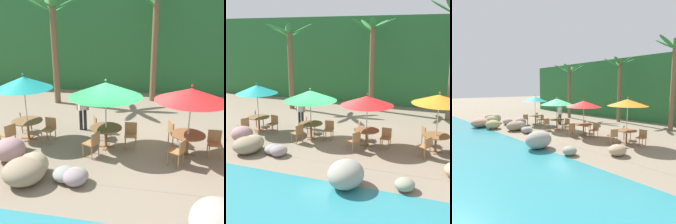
{
  "view_description": "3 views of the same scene",
  "coord_description": "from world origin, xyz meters",
  "views": [
    {
      "loc": [
        1.08,
        -8.76,
        4.14
      ],
      "look_at": [
        -0.75,
        0.47,
        1.06
      ],
      "focal_mm": 43.76,
      "sensor_mm": 36.0,
      "label": 1
    },
    {
      "loc": [
        5.16,
        -12.51,
        4.76
      ],
      "look_at": [
        0.34,
        0.29,
        1.26
      ],
      "focal_mm": 48.45,
      "sensor_mm": 36.0,
      "label": 2
    },
    {
      "loc": [
        10.41,
        -9.93,
        3.0
      ],
      "look_at": [
        -0.2,
        -0.09,
        1.33
      ],
      "focal_mm": 32.19,
      "sensor_mm": 36.0,
      "label": 3
    }
  ],
  "objects": [
    {
      "name": "chair_red_seaward",
      "position": [
        2.75,
        -0.25,
        0.51
      ],
      "size": [
        0.43,
        0.43,
        0.87
      ],
      "color": "#9E7042",
      "rests_on": "ground"
    },
    {
      "name": "chair_green_left",
      "position": [
        -1.06,
        -1.07,
        0.51
      ],
      "size": [
        0.56,
        0.55,
        0.87
      ],
      "color": "#9E7042",
      "rests_on": "ground"
    },
    {
      "name": "umbrella_green",
      "position": [
        -0.82,
        -0.25,
        2.06
      ],
      "size": [
        2.46,
        2.46,
        2.41
      ],
      "color": "silver",
      "rests_on": "ground"
    },
    {
      "name": "chair_teal_left",
      "position": [
        -4.09,
        -0.93,
        0.51
      ],
      "size": [
        0.57,
        0.56,
        0.87
      ],
      "color": "#9E7042",
      "rests_on": "ground"
    },
    {
      "name": "chair_green_seaward",
      "position": [
        0.02,
        -0.06,
        0.51
      ],
      "size": [
        0.47,
        0.47,
        0.87
      ],
      "color": "#9E7042",
      "rests_on": "ground"
    },
    {
      "name": "dining_table_orange",
      "position": [
        4.79,
        -0.01,
        0.61
      ],
      "size": [
        1.1,
        1.1,
        0.74
      ],
      "color": "brown",
      "rests_on": "ground"
    },
    {
      "name": "waiter_in_white",
      "position": [
        -2.07,
        1.16,
        0.99
      ],
      "size": [
        0.52,
        0.37,
        1.7
      ],
      "color": "#232328",
      "rests_on": "ground"
    },
    {
      "name": "foliage_backdrop",
      "position": [
        0.0,
        9.0,
        3.0
      ],
      "size": [
        28.0,
        2.4,
        6.0
      ],
      "color": "#286633",
      "rests_on": "ground"
    },
    {
      "name": "umbrella_teal",
      "position": [
        -3.8,
        -0.13,
        2.15
      ],
      "size": [
        2.05,
        2.05,
        2.47
      ],
      "color": "silver",
      "rests_on": "ground"
    },
    {
      "name": "palm_tree_second",
      "position": [
        0.43,
        6.15,
        3.74
      ],
      "size": [
        2.7,
        2.89,
        5.77
      ],
      "color": "brown",
      "rests_on": "ground"
    },
    {
      "name": "chair_red_inland",
      "position": [
        1.47,
        0.41,
        0.51
      ],
      "size": [
        0.56,
        0.56,
        0.87
      ],
      "color": "#9E7042",
      "rests_on": "ground"
    },
    {
      "name": "chair_green_inland",
      "position": [
        -1.27,
        0.47,
        0.51
      ],
      "size": [
        0.57,
        0.57,
        0.87
      ],
      "color": "#9E7042",
      "rests_on": "ground"
    },
    {
      "name": "palm_tree_nearest",
      "position": [
        -4.6,
        4.73,
        3.71
      ],
      "size": [
        3.13,
        2.89,
        5.49
      ],
      "color": "brown",
      "rests_on": "ground"
    },
    {
      "name": "dining_table_red",
      "position": [
        1.9,
        -0.33,
        0.61
      ],
      "size": [
        1.1,
        1.1,
        0.74
      ],
      "color": "brown",
      "rests_on": "ground"
    },
    {
      "name": "chair_orange_left",
      "position": [
        4.46,
        -0.8,
        0.51
      ],
      "size": [
        0.58,
        0.57,
        0.87
      ],
      "color": "#9E7042",
      "rests_on": "ground"
    },
    {
      "name": "terrace_deck",
      "position": [
        0.0,
        0.0,
        0.0
      ],
      "size": [
        18.0,
        5.2,
        0.01
      ],
      "color": "gray",
      "rests_on": "ground"
    },
    {
      "name": "chair_orange_inland",
      "position": [
        4.33,
        0.71,
        0.51
      ],
      "size": [
        0.57,
        0.57,
        0.87
      ],
      "color": "#9E7042",
      "rests_on": "ground"
    },
    {
      "name": "palm_tree_third",
      "position": [
        5.19,
        5.39,
        4.35
      ],
      "size": [
        2.91,
        2.84,
        6.64
      ],
      "color": "brown",
      "rests_on": "ground"
    },
    {
      "name": "dining_table_green",
      "position": [
        -0.82,
        -0.25,
        0.61
      ],
      "size": [
        1.1,
        1.1,
        0.74
      ],
      "color": "brown",
      "rests_on": "ground"
    },
    {
      "name": "umbrella_red",
      "position": [
        1.9,
        -0.33,
        2.05
      ],
      "size": [
        2.28,
        2.28,
        2.36
      ],
      "color": "silver",
      "rests_on": "ground"
    },
    {
      "name": "chair_orange_seaward",
      "position": [
        5.64,
        0.05,
        0.51
      ],
      "size": [
        0.43,
        0.44,
        0.87
      ],
      "color": "#9E7042",
      "rests_on": "ground"
    },
    {
      "name": "umbrella_orange",
      "position": [
        4.79,
        -0.01,
        2.26
      ],
      "size": [
        2.18,
        2.18,
        2.56
      ],
      "color": "silver",
      "rests_on": "ground"
    },
    {
      "name": "chair_teal_seaward",
      "position": [
        -2.95,
        -0.13,
        0.51
      ],
      "size": [
        0.47,
        0.47,
        0.87
      ],
      "color": "#9E7042",
      "rests_on": "ground"
    },
    {
      "name": "chair_red_left",
      "position": [
        1.6,
        -1.13,
        0.51
      ],
      "size": [
        0.57,
        0.57,
        0.87
      ],
      "color": "#9E7042",
      "rests_on": "ground"
    },
    {
      "name": "dining_table_teal",
      "position": [
        -3.8,
        -0.13,
        0.61
      ],
      "size": [
        1.1,
        1.1,
        0.74
      ],
      "color": "brown",
      "rests_on": "ground"
    },
    {
      "name": "ground_plane",
      "position": [
        0.0,
        0.0,
        0.0
      ],
      "size": [
        120.0,
        120.0,
        0.0
      ],
      "primitive_type": "plane",
      "color": "gray"
    },
    {
      "name": "chair_teal_inland",
      "position": [
        -4.34,
        0.54,
        0.51
      ],
      "size": [
        0.59,
        0.59,
        0.87
      ],
      "color": "#9E7042",
      "rests_on": "ground"
    },
    {
      "name": "rock_seawall",
      "position": [
        -2.97,
        -3.12,
        0.35
      ],
      "size": [
        14.51,
        3.6,
        0.89
      ],
      "color": "gray",
      "rests_on": "ground"
    }
  ]
}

